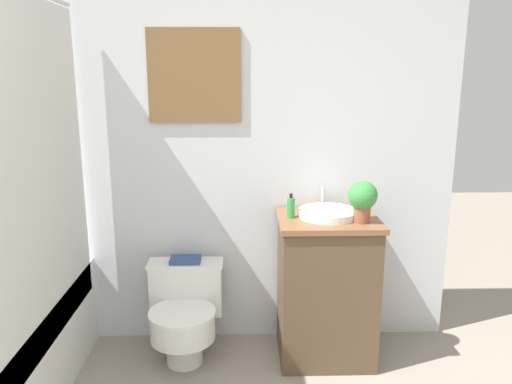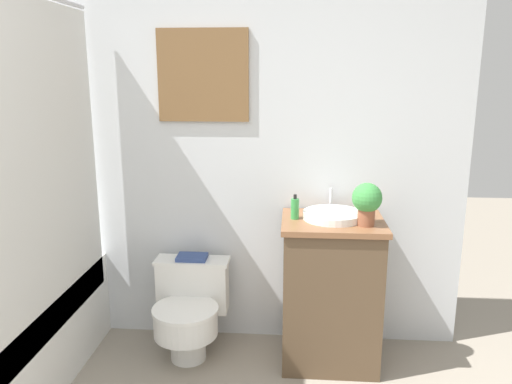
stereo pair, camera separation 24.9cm
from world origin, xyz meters
The scene contains 7 objects.
wall_back centered at (0.00, 2.20, 1.26)m, with size 3.29×0.07×2.50m.
toilet centered at (0.05, 1.92, 0.29)m, with size 0.44×0.49×0.54m.
vanity centered at (0.86, 1.93, 0.42)m, with size 0.56×0.46×0.84m.
sink centered at (0.86, 1.95, 0.86)m, with size 0.33×0.36×0.13m.
soap_bottle centered at (0.65, 1.93, 0.90)m, with size 0.04×0.04×0.14m.
potted_plant centered at (1.03, 1.84, 0.97)m, with size 0.16×0.16×0.23m.
book_on_tank centered at (0.05, 2.05, 0.56)m, with size 0.18×0.12×0.02m.
Camera 2 is at (0.64, -0.70, 1.61)m, focal length 35.00 mm.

